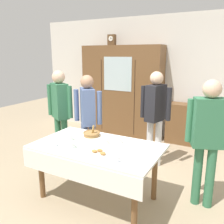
{
  "coord_description": "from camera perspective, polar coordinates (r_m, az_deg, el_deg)",
  "views": [
    {
      "loc": [
        1.51,
        -2.61,
        1.88
      ],
      "look_at": [
        0.0,
        0.2,
        1.1
      ],
      "focal_mm": 38.21,
      "sensor_mm": 36.0,
      "label": 1
    }
  ],
  "objects": [
    {
      "name": "tea_cup_mid_left",
      "position": [
        3.1,
        -13.87,
        -7.52
      ],
      "size": [
        0.13,
        0.13,
        0.06
      ],
      "color": "white",
      "rests_on": "dining_table"
    },
    {
      "name": "person_near_right_end",
      "position": [
        4.01,
        10.31,
        0.49
      ],
      "size": [
        0.52,
        0.4,
        1.61
      ],
      "color": "silver",
      "rests_on": "ground"
    },
    {
      "name": "tea_cup_far_left",
      "position": [
        3.12,
        1.67,
        -6.97
      ],
      "size": [
        0.13,
        0.13,
        0.06
      ],
      "color": "white",
      "rests_on": "dining_table"
    },
    {
      "name": "tea_cup_near_right",
      "position": [
        3.07,
        -1.44,
        -7.29
      ],
      "size": [
        0.13,
        0.13,
        0.06
      ],
      "color": "white",
      "rests_on": "dining_table"
    },
    {
      "name": "ground_plane",
      "position": [
        3.56,
        -1.61,
        -18.2
      ],
      "size": [
        12.0,
        12.0,
        0.0
      ],
      "primitive_type": "plane",
      "color": "tan",
      "rests_on": "ground"
    },
    {
      "name": "person_by_cabinet",
      "position": [
        3.85,
        -5.81,
        -0.39
      ],
      "size": [
        0.52,
        0.4,
        1.56
      ],
      "color": "slate",
      "rests_on": "ground"
    },
    {
      "name": "tea_cup_center",
      "position": [
        3.01,
        -9.61,
        -7.94
      ],
      "size": [
        0.13,
        0.13,
        0.06
      ],
      "color": "silver",
      "rests_on": "dining_table"
    },
    {
      "name": "dining_table",
      "position": [
        3.08,
        -3.89,
        -10.0
      ],
      "size": [
        1.61,
        0.95,
        0.75
      ],
      "color": "brown",
      "rests_on": "ground"
    },
    {
      "name": "person_beside_shelf",
      "position": [
        4.2,
        -12.32,
        1.03
      ],
      "size": [
        0.52,
        0.35,
        1.62
      ],
      "color": "#33704C",
      "rests_on": "ground"
    },
    {
      "name": "mantel_clock",
      "position": [
        5.65,
        -0.04,
        16.86
      ],
      "size": [
        0.18,
        0.11,
        0.24
      ],
      "color": "brown",
      "rests_on": "wall_cabinet"
    },
    {
      "name": "person_behind_table_left",
      "position": [
        3.07,
        21.95,
        -4.55
      ],
      "size": [
        0.52,
        0.32,
        1.6
      ],
      "color": "#33704C",
      "rests_on": "ground"
    },
    {
      "name": "bookshelf_low",
      "position": [
        5.28,
        18.44,
        -2.92
      ],
      "size": [
        1.02,
        0.35,
        0.86
      ],
      "color": "brown",
      "rests_on": "ground"
    },
    {
      "name": "spoon_mid_right",
      "position": [
        2.98,
        -5.83,
        -8.57
      ],
      "size": [
        0.12,
        0.02,
        0.01
      ],
      "color": "silver",
      "rests_on": "dining_table"
    },
    {
      "name": "tea_cup_mid_right",
      "position": [
        3.28,
        -10.01,
        -6.12
      ],
      "size": [
        0.13,
        0.13,
        0.06
      ],
      "color": "silver",
      "rests_on": "dining_table"
    },
    {
      "name": "book_stack",
      "position": [
        5.17,
        18.85,
        2.21
      ],
      "size": [
        0.16,
        0.2,
        0.09
      ],
      "color": "#B29333",
      "rests_on": "bookshelf_low"
    },
    {
      "name": "wall_cabinet",
      "position": [
        5.59,
        2.36,
        5.01
      ],
      "size": [
        1.89,
        0.46,
        2.07
      ],
      "color": "brown",
      "rests_on": "ground"
    },
    {
      "name": "back_wall",
      "position": [
        5.5,
        12.31,
        7.88
      ],
      "size": [
        6.4,
        0.1,
        2.7
      ],
      "primitive_type": "cube",
      "color": "silver",
      "rests_on": "ground"
    },
    {
      "name": "pastry_plate",
      "position": [
        2.79,
        -3.21,
        -9.88
      ],
      "size": [
        0.28,
        0.28,
        0.05
      ],
      "color": "white",
      "rests_on": "dining_table"
    },
    {
      "name": "spoon_center",
      "position": [
        2.98,
        5.65,
        -8.55
      ],
      "size": [
        0.12,
        0.02,
        0.01
      ],
      "color": "silver",
      "rests_on": "dining_table"
    },
    {
      "name": "tea_cup_back_edge",
      "position": [
        2.61,
        1.08,
        -11.27
      ],
      "size": [
        0.13,
        0.13,
        0.06
      ],
      "color": "white",
      "rests_on": "dining_table"
    },
    {
      "name": "spoon_far_right",
      "position": [
        3.2,
        -2.55,
        -6.93
      ],
      "size": [
        0.12,
        0.02,
        0.01
      ],
      "color": "silver",
      "rests_on": "dining_table"
    },
    {
      "name": "bread_basket",
      "position": [
        3.39,
        -4.89,
        -5.18
      ],
      "size": [
        0.24,
        0.24,
        0.16
      ],
      "color": "#9E7542",
      "rests_on": "dining_table"
    }
  ]
}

